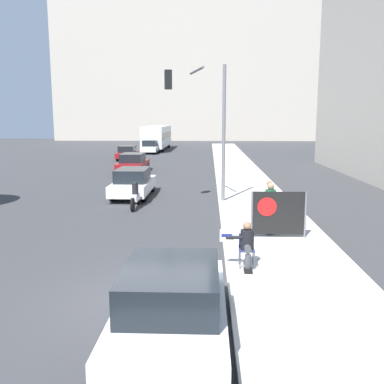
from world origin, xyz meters
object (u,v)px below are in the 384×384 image
at_px(parked_car_curbside, 172,305).
at_px(car_on_road_midblock, 133,163).
at_px(seated_protester, 246,243).
at_px(car_on_road_distant, 128,153).
at_px(protest_banner, 278,213).
at_px(motorcycle_on_road, 135,196).
at_px(car_on_road_nearest, 133,182).
at_px(car_on_road_far_lane, 150,147).
at_px(pedestrian_behind, 269,202).
at_px(city_bus_on_road, 157,136).
at_px(jogger_on_sidewalk, 270,208).
at_px(traffic_light_pole, 205,111).

xyz_separation_m(parked_car_curbside, car_on_road_midblock, (-5.10, 24.88, -0.01)).
relative_size(seated_protester, car_on_road_distant, 0.29).
relative_size(protest_banner, motorcycle_on_road, 0.83).
height_order(protest_banner, car_on_road_nearest, protest_banner).
height_order(seated_protester, car_on_road_far_lane, car_on_road_far_lane).
relative_size(pedestrian_behind, protest_banner, 0.91).
bearing_deg(seated_protester, car_on_road_midblock, 126.65).
height_order(protest_banner, city_bus_on_road, city_bus_on_road).
height_order(car_on_road_far_lane, motorcycle_on_road, car_on_road_far_lane).
xyz_separation_m(parked_car_curbside, motorcycle_on_road, (-2.67, 11.78, -0.21)).
height_order(jogger_on_sidewalk, car_on_road_distant, jogger_on_sidewalk).
bearing_deg(protest_banner, parked_car_curbside, -113.59).
height_order(traffic_light_pole, parked_car_curbside, traffic_light_pole).
bearing_deg(car_on_road_distant, traffic_light_pole, -70.44).
xyz_separation_m(car_on_road_midblock, city_bus_on_road, (-1.13, 24.58, 1.06)).
distance_m(car_on_road_distant, motorcycle_on_road, 23.58).
xyz_separation_m(car_on_road_midblock, car_on_road_distant, (-2.30, 9.99, -0.02)).
bearing_deg(car_on_road_midblock, parked_car_curbside, -78.41).
height_order(seated_protester, car_on_road_nearest, car_on_road_nearest).
height_order(seated_protester, car_on_road_distant, car_on_road_distant).
xyz_separation_m(car_on_road_distant, motorcycle_on_road, (4.73, -23.10, -0.17)).
bearing_deg(car_on_road_far_lane, protest_banner, -75.90).
bearing_deg(traffic_light_pole, car_on_road_midblock, 114.66).
height_order(jogger_on_sidewalk, car_on_road_midblock, jogger_on_sidewalk).
xyz_separation_m(car_on_road_nearest, car_on_road_far_lane, (-3.00, 28.52, 0.03)).
distance_m(parked_car_curbside, motorcycle_on_road, 12.08).
bearing_deg(motorcycle_on_road, car_on_road_distant, 101.58).
bearing_deg(parked_car_curbside, car_on_road_distant, 101.98).
bearing_deg(protest_banner, car_on_road_far_lane, 104.10).
relative_size(protest_banner, car_on_road_far_lane, 0.40).
bearing_deg(car_on_road_distant, protest_banner, -69.95).
height_order(jogger_on_sidewalk, city_bus_on_road, city_bus_on_road).
bearing_deg(parked_car_curbside, motorcycle_on_road, 102.77).
bearing_deg(motorcycle_on_road, car_on_road_nearest, 101.91).
distance_m(parked_car_curbside, car_on_road_nearest, 15.05).
distance_m(jogger_on_sidewalk, car_on_road_nearest, 9.72).
distance_m(traffic_light_pole, motorcycle_on_road, 5.01).
bearing_deg(city_bus_on_road, pedestrian_behind, -77.55).
distance_m(seated_protester, car_on_road_nearest, 12.03).
relative_size(pedestrian_behind, car_on_road_midblock, 0.35).
height_order(car_on_road_distant, city_bus_on_road, city_bus_on_road).
height_order(protest_banner, parked_car_curbside, protest_banner).
bearing_deg(car_on_road_far_lane, city_bus_on_road, 89.57).
distance_m(seated_protester, car_on_road_midblock, 22.22).
height_order(seated_protester, traffic_light_pole, traffic_light_pole).
xyz_separation_m(seated_protester, pedestrian_behind, (1.21, 4.67, 0.18)).
bearing_deg(jogger_on_sidewalk, car_on_road_distant, -62.24).
height_order(parked_car_curbside, city_bus_on_road, city_bus_on_road).
bearing_deg(protest_banner, car_on_road_distant, 110.05).
xyz_separation_m(jogger_on_sidewalk, car_on_road_distant, (-10.10, 27.85, -0.32)).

